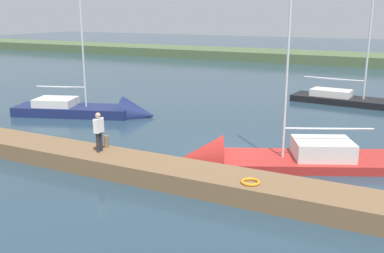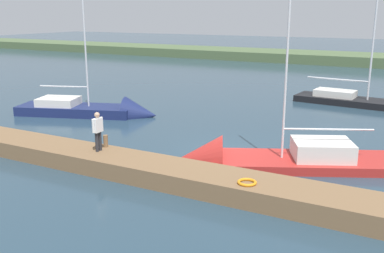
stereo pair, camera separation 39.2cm
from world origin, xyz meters
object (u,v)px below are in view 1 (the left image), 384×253
Objects in this scene: sailboat_inner_slip at (376,105)px; person_on_dock at (99,129)px; sailboat_far_right at (96,113)px; life_ring_buoy at (250,182)px; sailboat_far_left at (258,163)px; mooring_post_near at (106,142)px.

sailboat_inner_slip reaches higher than person_on_dock.
life_ring_buoy is at bearing -50.70° from sailboat_far_right.
sailboat_inner_slip is 20.56m from person_on_dock.
life_ring_buoy is 15.36m from sailboat_far_right.
sailboat_far_left is at bearing -74.97° from life_ring_buoy.
life_ring_buoy is at bearing -91.56° from sailboat_inner_slip.
sailboat_far_left is 6.80m from person_on_dock.
sailboat_inner_slip is at bearing -97.00° from life_ring_buoy.
sailboat_far_right is (13.08, -8.03, -0.54)m from life_ring_buoy.
person_on_dock is (-6.31, 7.52, 1.44)m from sailboat_far_right.
sailboat_far_left is (-5.86, -2.69, -0.85)m from mooring_post_near.
sailboat_far_left reaches higher than life_ring_buoy.
sailboat_far_left is at bearing 29.23° from person_on_dock.
sailboat_far_right is at bearing -48.18° from mooring_post_near.
sailboat_inner_slip is (-9.20, -17.79, -0.81)m from mooring_post_near.
life_ring_buoy is (-6.87, 1.10, -0.21)m from mooring_post_near.
mooring_post_near is 0.32× the size of person_on_dock.
mooring_post_near is at bearing -111.88° from sailboat_inner_slip.
sailboat_inner_slip is (-15.40, -10.86, -0.05)m from sailboat_far_right.
mooring_post_near is at bearing -0.52° from sailboat_far_left.
life_ring_buoy is 3.97m from sailboat_far_left.
sailboat_inner_slip is at bearing 16.06° from sailboat_far_right.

